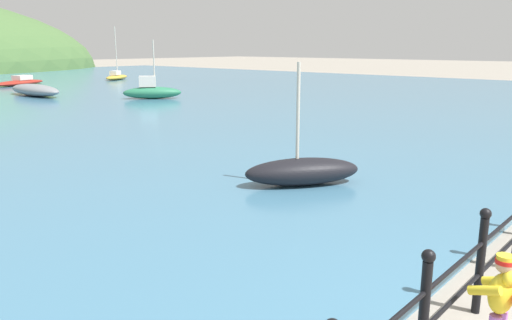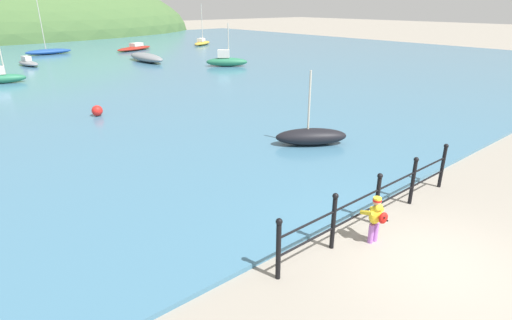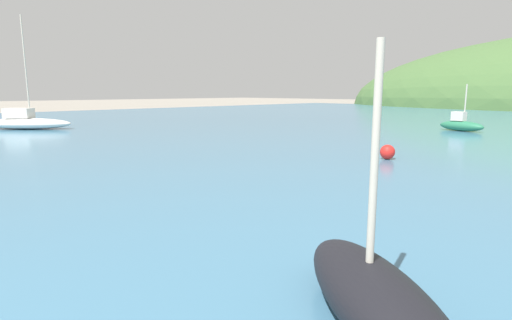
{
  "view_description": "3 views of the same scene",
  "coord_description": "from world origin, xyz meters",
  "px_view_note": "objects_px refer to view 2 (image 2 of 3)",
  "views": [
    {
      "loc": [
        -4.99,
        -0.01,
        2.88
      ],
      "look_at": [
        0.31,
        4.7,
        1.25
      ],
      "focal_mm": 35.0,
      "sensor_mm": 36.0,
      "label": 1
    },
    {
      "loc": [
        -6.62,
        -2.7,
        4.55
      ],
      "look_at": [
        -0.85,
        4.13,
        1.03
      ],
      "focal_mm": 28.0,
      "sensor_mm": 36.0,
      "label": 2
    },
    {
      "loc": [
        4.58,
        2.84,
        2.15
      ],
      "look_at": [
        0.32,
        7.05,
        1.11
      ],
      "focal_mm": 28.0,
      "sensor_mm": 36.0,
      "label": 3
    }
  ],
  "objects_px": {
    "child_in_coat": "(376,216)",
    "boat_nearest_quay": "(311,136)",
    "boat_twin_mast": "(135,48)",
    "boat_white_sailboat": "(49,51)",
    "boat_green_fishing": "(202,43)",
    "boat_red_dinghy": "(226,61)",
    "boat_far_left": "(3,77)",
    "mooring_buoy": "(97,111)",
    "boat_mid_harbor": "(146,57)",
    "boat_blue_hull": "(28,63)"
  },
  "relations": [
    {
      "from": "boat_blue_hull",
      "to": "boat_green_fishing",
      "type": "height_order",
      "value": "boat_green_fishing"
    },
    {
      "from": "boat_mid_harbor",
      "to": "boat_green_fishing",
      "type": "distance_m",
      "value": 14.15
    },
    {
      "from": "boat_red_dinghy",
      "to": "mooring_buoy",
      "type": "bearing_deg",
      "value": -147.66
    },
    {
      "from": "child_in_coat",
      "to": "boat_twin_mast",
      "type": "distance_m",
      "value": 37.58
    },
    {
      "from": "boat_far_left",
      "to": "boat_green_fishing",
      "type": "distance_m",
      "value": 24.88
    },
    {
      "from": "boat_nearest_quay",
      "to": "boat_twin_mast",
      "type": "bearing_deg",
      "value": 75.89
    },
    {
      "from": "boat_green_fishing",
      "to": "boat_white_sailboat",
      "type": "bearing_deg",
      "value": 173.57
    },
    {
      "from": "boat_blue_hull",
      "to": "boat_twin_mast",
      "type": "height_order",
      "value": "boat_blue_hull"
    },
    {
      "from": "boat_far_left",
      "to": "boat_twin_mast",
      "type": "bearing_deg",
      "value": 41.06
    },
    {
      "from": "child_in_coat",
      "to": "boat_nearest_quay",
      "type": "xyz_separation_m",
      "value": [
        3.3,
        4.75,
        -0.22
      ]
    },
    {
      "from": "boat_red_dinghy",
      "to": "boat_green_fishing",
      "type": "height_order",
      "value": "boat_green_fishing"
    },
    {
      "from": "boat_far_left",
      "to": "mooring_buoy",
      "type": "height_order",
      "value": "boat_far_left"
    },
    {
      "from": "boat_red_dinghy",
      "to": "mooring_buoy",
      "type": "xyz_separation_m",
      "value": [
        -12.6,
        -7.98,
        -0.18
      ]
    },
    {
      "from": "child_in_coat",
      "to": "boat_twin_mast",
      "type": "height_order",
      "value": "child_in_coat"
    },
    {
      "from": "boat_white_sailboat",
      "to": "boat_twin_mast",
      "type": "xyz_separation_m",
      "value": [
        7.56,
        -1.98,
        -0.03
      ]
    },
    {
      "from": "child_in_coat",
      "to": "boat_green_fishing",
      "type": "xyz_separation_m",
      "value": [
        19.35,
        36.1,
        -0.24
      ]
    },
    {
      "from": "boat_twin_mast",
      "to": "child_in_coat",
      "type": "bearing_deg",
      "value": -107.23
    },
    {
      "from": "boat_red_dinghy",
      "to": "boat_white_sailboat",
      "type": "height_order",
      "value": "boat_white_sailboat"
    },
    {
      "from": "child_in_coat",
      "to": "boat_red_dinghy",
      "type": "bearing_deg",
      "value": 60.85
    },
    {
      "from": "boat_twin_mast",
      "to": "boat_red_dinghy",
      "type": "bearing_deg",
      "value": -87.68
    },
    {
      "from": "boat_blue_hull",
      "to": "boat_twin_mast",
      "type": "xyz_separation_m",
      "value": [
        10.78,
        4.99,
        -0.0
      ]
    },
    {
      "from": "boat_mid_harbor",
      "to": "boat_blue_hull",
      "type": "relative_size",
      "value": 1.73
    },
    {
      "from": "boat_blue_hull",
      "to": "mooring_buoy",
      "type": "height_order",
      "value": "boat_blue_hull"
    },
    {
      "from": "boat_mid_harbor",
      "to": "boat_twin_mast",
      "type": "distance_m",
      "value": 9.06
    },
    {
      "from": "boat_red_dinghy",
      "to": "boat_twin_mast",
      "type": "height_order",
      "value": "boat_red_dinghy"
    },
    {
      "from": "child_in_coat",
      "to": "boat_white_sailboat",
      "type": "distance_m",
      "value": 38.05
    },
    {
      "from": "boat_blue_hull",
      "to": "boat_white_sailboat",
      "type": "xyz_separation_m",
      "value": [
        3.22,
        6.97,
        0.03
      ]
    },
    {
      "from": "boat_blue_hull",
      "to": "boat_twin_mast",
      "type": "relative_size",
      "value": 0.6
    },
    {
      "from": "boat_nearest_quay",
      "to": "boat_twin_mast",
      "type": "distance_m",
      "value": 32.12
    },
    {
      "from": "boat_mid_harbor",
      "to": "boat_twin_mast",
      "type": "xyz_separation_m",
      "value": [
        2.87,
        8.59,
        -0.11
      ]
    },
    {
      "from": "boat_blue_hull",
      "to": "boat_far_left",
      "type": "relative_size",
      "value": 1.16
    },
    {
      "from": "child_in_coat",
      "to": "boat_twin_mast",
      "type": "bearing_deg",
      "value": 72.77
    },
    {
      "from": "boat_red_dinghy",
      "to": "boat_twin_mast",
      "type": "bearing_deg",
      "value": 92.32
    },
    {
      "from": "boat_nearest_quay",
      "to": "boat_red_dinghy",
      "type": "height_order",
      "value": "boat_red_dinghy"
    },
    {
      "from": "boat_green_fishing",
      "to": "mooring_buoy",
      "type": "height_order",
      "value": "boat_green_fishing"
    },
    {
      "from": "boat_blue_hull",
      "to": "boat_mid_harbor",
      "type": "bearing_deg",
      "value": -24.45
    },
    {
      "from": "boat_far_left",
      "to": "child_in_coat",
      "type": "bearing_deg",
      "value": -84.23
    },
    {
      "from": "boat_nearest_quay",
      "to": "boat_white_sailboat",
      "type": "distance_m",
      "value": 33.13
    },
    {
      "from": "boat_twin_mast",
      "to": "mooring_buoy",
      "type": "relative_size",
      "value": 10.56
    },
    {
      "from": "boat_blue_hull",
      "to": "boat_red_dinghy",
      "type": "height_order",
      "value": "boat_red_dinghy"
    },
    {
      "from": "boat_mid_harbor",
      "to": "mooring_buoy",
      "type": "bearing_deg",
      "value": -122.66
    },
    {
      "from": "boat_red_dinghy",
      "to": "boat_twin_mast",
      "type": "relative_size",
      "value": 0.66
    },
    {
      "from": "boat_mid_harbor",
      "to": "boat_white_sailboat",
      "type": "bearing_deg",
      "value": 113.91
    },
    {
      "from": "child_in_coat",
      "to": "boat_blue_hull",
      "type": "relative_size",
      "value": 0.35
    },
    {
      "from": "boat_red_dinghy",
      "to": "boat_blue_hull",
      "type": "bearing_deg",
      "value": 139.1
    },
    {
      "from": "boat_red_dinghy",
      "to": "mooring_buoy",
      "type": "height_order",
      "value": "boat_red_dinghy"
    },
    {
      "from": "boat_blue_hull",
      "to": "boat_white_sailboat",
      "type": "height_order",
      "value": "boat_white_sailboat"
    },
    {
      "from": "boat_green_fishing",
      "to": "boat_red_dinghy",
      "type": "bearing_deg",
      "value": -116.83
    },
    {
      "from": "boat_blue_hull",
      "to": "mooring_buoy",
      "type": "bearing_deg",
      "value": -93.91
    },
    {
      "from": "boat_mid_harbor",
      "to": "boat_red_dinghy",
      "type": "height_order",
      "value": "boat_red_dinghy"
    }
  ]
}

